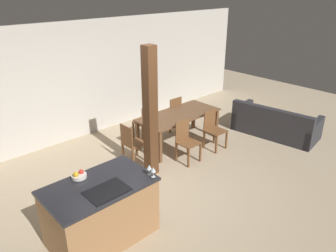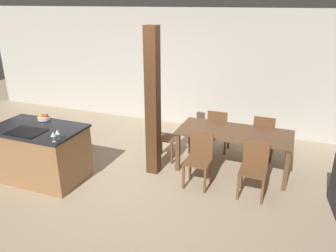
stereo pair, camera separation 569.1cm
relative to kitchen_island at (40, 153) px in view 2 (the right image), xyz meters
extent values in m
plane|color=tan|center=(1.40, 0.55, -0.46)|extent=(16.00, 16.00, 0.00)
cube|color=beige|center=(1.40, 3.37, 0.89)|extent=(11.20, 0.08, 2.70)
cube|color=#9E7047|center=(0.00, 0.00, -0.02)|extent=(1.45, 0.87, 0.88)
cube|color=#232328|center=(0.00, 0.00, 0.44)|extent=(1.49, 0.91, 0.04)
cube|color=black|center=(0.00, -0.22, 0.46)|extent=(0.56, 0.40, 0.01)
cylinder|color=silver|center=(-0.11, 0.32, 0.49)|extent=(0.21, 0.21, 0.05)
sphere|color=red|center=(-0.07, 0.33, 0.54)|extent=(0.07, 0.07, 0.07)
sphere|color=gold|center=(-0.16, 0.31, 0.54)|extent=(0.08, 0.08, 0.08)
cylinder|color=silver|center=(0.67, -0.38, 0.47)|extent=(0.06, 0.06, 0.00)
cylinder|color=silver|center=(0.67, -0.38, 0.51)|extent=(0.01, 0.01, 0.08)
cone|color=silver|center=(0.67, -0.38, 0.59)|extent=(0.07, 0.07, 0.07)
cylinder|color=silver|center=(0.67, -0.29, 0.47)|extent=(0.06, 0.06, 0.00)
cylinder|color=silver|center=(0.67, -0.29, 0.51)|extent=(0.01, 0.01, 0.08)
cone|color=silver|center=(0.67, -0.29, 0.59)|extent=(0.07, 0.07, 0.07)
cube|color=brown|center=(2.96, 1.44, 0.26)|extent=(1.93, 0.87, 0.03)
cube|color=brown|center=(2.06, 1.07, -0.11)|extent=(0.07, 0.07, 0.71)
cube|color=brown|center=(3.86, 1.07, -0.11)|extent=(0.07, 0.07, 0.71)
cube|color=brown|center=(2.06, 1.81, -0.11)|extent=(0.07, 0.07, 0.71)
cube|color=brown|center=(3.86, 1.81, -0.11)|extent=(0.07, 0.07, 0.71)
cube|color=brown|center=(2.53, 0.70, -0.03)|extent=(0.40, 0.40, 0.02)
cube|color=brown|center=(2.53, 0.89, 0.20)|extent=(0.38, 0.02, 0.43)
cube|color=brown|center=(2.35, 0.52, -0.25)|extent=(0.04, 0.04, 0.42)
cube|color=brown|center=(2.70, 0.52, -0.25)|extent=(0.04, 0.04, 0.42)
cube|color=brown|center=(2.35, 0.88, -0.25)|extent=(0.04, 0.04, 0.42)
cube|color=brown|center=(2.70, 0.88, -0.25)|extent=(0.04, 0.04, 0.42)
cube|color=brown|center=(3.39, 0.70, -0.03)|extent=(0.40, 0.40, 0.02)
cube|color=brown|center=(3.39, 0.89, 0.20)|extent=(0.38, 0.02, 0.43)
cube|color=brown|center=(3.22, 0.52, -0.25)|extent=(0.04, 0.04, 0.42)
cube|color=brown|center=(3.57, 0.52, -0.25)|extent=(0.04, 0.04, 0.42)
cube|color=brown|center=(3.22, 0.88, -0.25)|extent=(0.04, 0.04, 0.42)
cube|color=brown|center=(3.57, 0.88, -0.25)|extent=(0.04, 0.04, 0.42)
cube|color=brown|center=(2.53, 2.17, -0.03)|extent=(0.40, 0.40, 0.02)
cube|color=brown|center=(2.53, 1.98, 0.20)|extent=(0.38, 0.02, 0.43)
cube|color=brown|center=(2.70, 2.35, -0.25)|extent=(0.04, 0.04, 0.42)
cube|color=brown|center=(2.35, 2.35, -0.25)|extent=(0.04, 0.04, 0.42)
cube|color=brown|center=(2.70, 2.00, -0.25)|extent=(0.04, 0.04, 0.42)
cube|color=brown|center=(2.35, 2.00, -0.25)|extent=(0.04, 0.04, 0.42)
cube|color=brown|center=(3.39, 2.17, -0.03)|extent=(0.40, 0.40, 0.02)
cube|color=brown|center=(3.39, 1.98, 0.20)|extent=(0.38, 0.02, 0.43)
cube|color=brown|center=(3.57, 2.35, -0.25)|extent=(0.04, 0.04, 0.42)
cube|color=brown|center=(3.22, 2.35, -0.25)|extent=(0.04, 0.04, 0.42)
cube|color=brown|center=(3.57, 2.00, -0.25)|extent=(0.04, 0.04, 0.42)
cube|color=brown|center=(3.22, 2.00, -0.25)|extent=(0.04, 0.04, 0.42)
cube|color=brown|center=(1.70, 1.44, -0.03)|extent=(0.40, 0.40, 0.02)
cube|color=brown|center=(1.51, 1.44, 0.20)|extent=(0.02, 0.38, 0.43)
cube|color=brown|center=(1.87, 1.26, -0.25)|extent=(0.04, 0.04, 0.42)
cube|color=brown|center=(1.87, 1.61, -0.25)|extent=(0.04, 0.04, 0.42)
cube|color=brown|center=(1.52, 1.26, -0.25)|extent=(0.04, 0.04, 0.42)
cube|color=brown|center=(1.52, 1.61, -0.25)|extent=(0.04, 0.04, 0.42)
cube|color=#4C2D19|center=(1.68, 0.89, 0.79)|extent=(0.20, 0.20, 2.49)
camera|label=1|loc=(-1.86, -3.42, 3.00)|focal=35.00mm
camera|label=2|loc=(3.78, -3.82, 2.38)|focal=35.00mm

